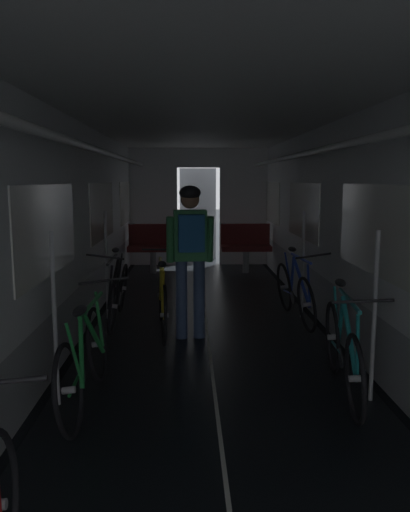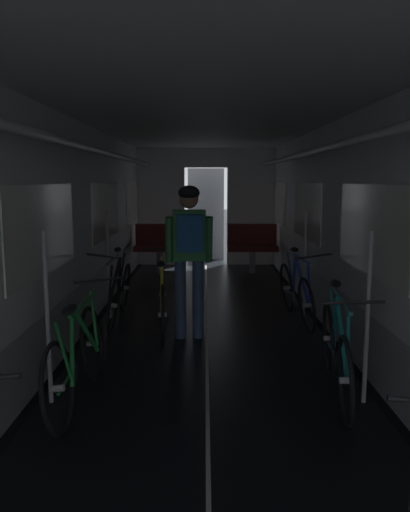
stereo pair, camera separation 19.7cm
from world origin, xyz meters
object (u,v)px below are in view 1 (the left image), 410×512
Objects in this scene: bicycle_blue at (295,291)px; person_cyclist_aisle at (190,245)px; bicycle_teal at (343,349)px; bicycle_green at (85,359)px; bench_seat_far_right at (246,243)px; bicycle_black at (118,292)px; bench_seat_far_left at (153,244)px; bicycle_yellow_in_aisle at (163,300)px.

person_cyclist_aisle reaches higher than bicycle_blue.
bicycle_green is (-2.12, -0.15, -0.00)m from bicycle_teal.
bench_seat_far_right is at bearing 93.92° from bicycle_blue.
bicycle_black is 1.00× the size of bicycle_green.
bench_seat_far_left is at bearing 180.00° from bench_seat_far_right.
person_cyclist_aisle reaches higher than bicycle_black.
bench_seat_far_right is 6.29m from bicycle_green.
person_cyclist_aisle reaches higher than bicycle_green.
bench_seat_far_left is at bearing 95.40° from bicycle_yellow_in_aisle.
person_cyclist_aisle reaches higher than bench_seat_far_left.
bicycle_black is at bearing 133.54° from bicycle_teal.
bench_seat_far_left is 1.00× the size of bench_seat_far_right.
bench_seat_far_left is 4.01m from bicycle_yellow_in_aisle.
person_cyclist_aisle is at bearing 63.93° from bicycle_green.
bench_seat_far_left is 0.58× the size of bicycle_green.
bicycle_black reaches higher than bicycle_yellow_in_aisle.
bicycle_teal is at bearing -71.28° from bench_seat_far_left.
bench_seat_far_right is at bearing 72.04° from bicycle_green.
bicycle_black is 0.98× the size of person_cyclist_aisle.
bicycle_green is 2.06m from bicycle_yellow_in_aisle.
bicycle_green is (-0.14, -5.98, -0.19)m from bench_seat_far_left.
bicycle_yellow_in_aisle is at bearing -164.88° from bicycle_blue.
bicycle_teal is 2.44m from bicycle_yellow_in_aisle.
bicycle_blue is 1.00× the size of bicycle_green.
bench_seat_far_left and bicycle_blue have the same top height.
bench_seat_far_left reaches higher than bicycle_yellow_in_aisle.
bench_seat_far_right is at bearing 60.36° from bicycle_black.
bicycle_black is at bearing 179.79° from bicycle_blue.
bench_seat_far_right reaches higher than bicycle_yellow_in_aisle.
bench_seat_far_right is 4.24m from bicycle_yellow_in_aisle.
bicycle_blue is at bearing 15.12° from bicycle_yellow_in_aisle.
bicycle_teal is (0.18, -5.83, -0.18)m from bench_seat_far_right.
person_cyclist_aisle is at bearing -104.41° from bench_seat_far_right.
bicycle_teal is (1.98, -5.83, -0.18)m from bench_seat_far_left.
bench_seat_far_right is 0.58× the size of bicycle_yellow_in_aisle.
bicycle_teal is 1.00× the size of bicycle_yellow_in_aisle.
bench_seat_far_left and bicycle_green have the same top height.
bicycle_blue reaches higher than bicycle_teal.
bench_seat_far_left and bench_seat_far_right have the same top height.
bicycle_blue is 2.29m from bicycle_teal.
bicycle_blue is 0.98× the size of person_cyclist_aisle.
bicycle_blue is (2.04, -3.54, -0.19)m from bench_seat_far_left.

